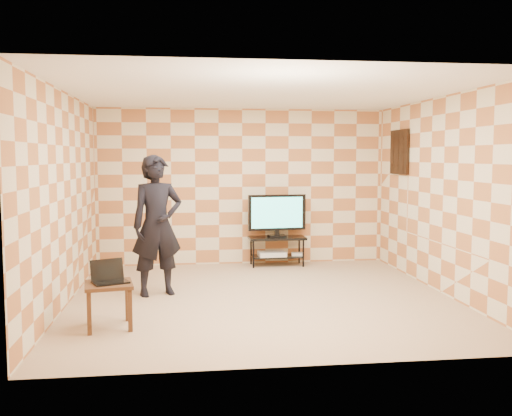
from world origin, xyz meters
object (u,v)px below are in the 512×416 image
object	(u,v)px
side_table	(109,291)
person	(157,225)
tv_stand	(277,245)
tv	(277,214)

from	to	relation	value
side_table	person	distance (m)	1.63
tv_stand	tv	world-z (taller)	tv
tv	person	size ratio (longest dim) A/B	0.53
tv_stand	person	world-z (taller)	person
tv	person	distance (m)	2.68
tv	side_table	distance (m)	4.12
tv_stand	person	size ratio (longest dim) A/B	0.51
tv	side_table	world-z (taller)	tv
tv	side_table	size ratio (longest dim) A/B	1.73
side_table	tv	bearing A→B (deg)	53.94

